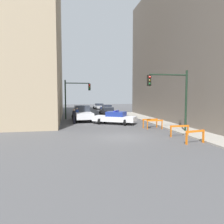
{
  "coord_description": "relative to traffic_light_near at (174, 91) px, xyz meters",
  "views": [
    {
      "loc": [
        -4.1,
        -16.09,
        3.23
      ],
      "look_at": [
        0.44,
        6.3,
        1.44
      ],
      "focal_mm": 35.0,
      "sensor_mm": 36.0,
      "label": 1
    }
  ],
  "objects": [
    {
      "name": "building_right",
      "position": [
        8.67,
        6.95,
        5.5
      ],
      "size": [
        12.0,
        28.0,
        18.06
      ],
      "color": "#6B6056",
      "rests_on": "ground_plane"
    },
    {
      "name": "sidewalk_right",
      "position": [
        1.47,
        -1.05,
        -3.47
      ],
      "size": [
        2.4,
        44.0,
        0.12
      ],
      "color": "#9E998E",
      "rests_on": "ground_plane"
    },
    {
      "name": "barrier_corner",
      "position": [
        -0.92,
        2.96,
        -2.91
      ],
      "size": [
        1.6,
        0.24,
        0.9
      ],
      "rotation": [
        0.0,
        0.0,
        0.05
      ],
      "color": "orange",
      "rests_on": "ground_plane"
    },
    {
      "name": "parked_car_near",
      "position": [
        -2.64,
        16.91,
        -2.86
      ],
      "size": [
        2.37,
        4.36,
        1.31
      ],
      "rotation": [
        0.0,
        0.0,
        0.03
      ],
      "color": "black",
      "rests_on": "ground_plane"
    },
    {
      "name": "traffic_light_near",
      "position": [
        0.0,
        0.0,
        0.0
      ],
      "size": [
        3.64,
        0.35,
        5.2
      ],
      "color": "black",
      "rests_on": "sidewalk_right"
    },
    {
      "name": "parked_car_far",
      "position": [
        -1.89,
        31.88,
        -2.86
      ],
      "size": [
        2.51,
        4.44,
        1.31
      ],
      "rotation": [
        0.0,
        0.0,
        0.08
      ],
      "color": "silver",
      "rests_on": "ground_plane"
    },
    {
      "name": "parked_car_mid",
      "position": [
        -1.37,
        24.88,
        -2.86
      ],
      "size": [
        2.4,
        4.37,
        1.31
      ],
      "rotation": [
        0.0,
        0.0,
        0.04
      ],
      "color": "navy",
      "rests_on": "ground_plane"
    },
    {
      "name": "barrier_front",
      "position": [
        -0.59,
        -4.25,
        -2.91
      ],
      "size": [
        1.58,
        0.46,
        0.9
      ],
      "rotation": [
        0.0,
        0.0,
        0.2
      ],
      "color": "orange",
      "rests_on": "ground_plane"
    },
    {
      "name": "pedestrian_crossing",
      "position": [
        -8.17,
        7.59,
        -2.67
      ],
      "size": [
        0.51,
        0.51,
        1.66
      ],
      "rotation": [
        0.0,
        0.0,
        3.85
      ],
      "color": "black",
      "rests_on": "ground_plane"
    },
    {
      "name": "white_truck",
      "position": [
        -6.99,
        10.41,
        -2.62
      ],
      "size": [
        2.78,
        5.47,
        1.9
      ],
      "rotation": [
        0.0,
        0.0,
        0.04
      ],
      "color": "silver",
      "rests_on": "ground_plane"
    },
    {
      "name": "ground_plane",
      "position": [
        -4.73,
        -1.05,
        -3.53
      ],
      "size": [
        120.0,
        120.0,
        0.0
      ],
      "primitive_type": "plane",
      "color": "#4C4C4F"
    },
    {
      "name": "building_corner_left",
      "position": [
        -16.73,
        12.95,
        7.94
      ],
      "size": [
        14.0,
        20.0,
        22.94
      ],
      "color": "tan",
      "rests_on": "ground_plane"
    },
    {
      "name": "police_car",
      "position": [
        -3.71,
        6.38,
        -2.81
      ],
      "size": [
        4.98,
        4.0,
        1.52
      ],
      "rotation": [
        0.0,
        0.0,
        1.03
      ],
      "color": "white",
      "rests_on": "ground_plane"
    },
    {
      "name": "traffic_light_far",
      "position": [
        -8.03,
        12.45,
        -0.13
      ],
      "size": [
        3.44,
        0.35,
        5.2
      ],
      "color": "black",
      "rests_on": "ground_plane"
    },
    {
      "name": "barrier_back",
      "position": [
        -0.82,
        2.05,
        -2.91
      ],
      "size": [
        1.6,
        0.25,
        0.9
      ],
      "rotation": [
        0.0,
        0.0,
        -0.06
      ],
      "color": "orange",
      "rests_on": "ground_plane"
    },
    {
      "name": "pedestrian_corner",
      "position": [
        -7.73,
        9.81,
        -2.67
      ],
      "size": [
        0.5,
        0.5,
        1.66
      ],
      "rotation": [
        0.0,
        0.0,
        2.55
      ],
      "color": "#382D23",
      "rests_on": "ground_plane"
    },
    {
      "name": "barrier_mid",
      "position": [
        -0.39,
        -1.83,
        -2.91
      ],
      "size": [
        1.6,
        0.17,
        0.9
      ],
      "rotation": [
        0.0,
        0.0,
        0.01
      ],
      "color": "orange",
      "rests_on": "ground_plane"
    }
  ]
}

